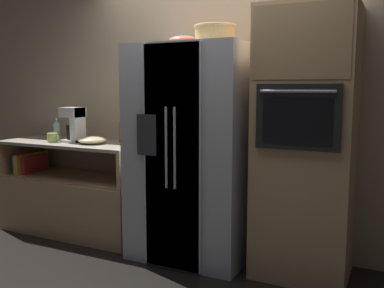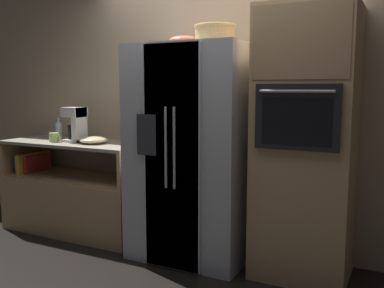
% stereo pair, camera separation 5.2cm
% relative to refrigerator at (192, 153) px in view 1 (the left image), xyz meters
% --- Properties ---
extents(ground_plane, '(20.00, 20.00, 0.00)m').
position_rel_refrigerator_xyz_m(ground_plane, '(0.09, -0.01, -0.92)').
color(ground_plane, black).
extents(wall_back, '(12.00, 0.06, 2.80)m').
position_rel_refrigerator_xyz_m(wall_back, '(0.09, 0.40, 0.48)').
color(wall_back, tan).
rests_on(wall_back, ground_plane).
extents(counter_left, '(1.54, 0.63, 0.93)m').
position_rel_refrigerator_xyz_m(counter_left, '(-1.36, 0.05, -0.58)').
color(counter_left, tan).
rests_on(counter_left, ground_plane).
extents(refrigerator, '(1.00, 0.76, 1.83)m').
position_rel_refrigerator_xyz_m(refrigerator, '(0.00, 0.00, 0.00)').
color(refrigerator, silver).
rests_on(refrigerator, ground_plane).
extents(wall_oven, '(0.72, 0.68, 2.08)m').
position_rel_refrigerator_xyz_m(wall_oven, '(0.95, 0.05, 0.13)').
color(wall_oven, tan).
rests_on(wall_oven, ground_plane).
extents(wicker_basket, '(0.34, 0.34, 0.14)m').
position_rel_refrigerator_xyz_m(wicker_basket, '(0.22, -0.01, 0.99)').
color(wicker_basket, tan).
rests_on(wicker_basket, refrigerator).
extents(fruit_bowl, '(0.26, 0.26, 0.08)m').
position_rel_refrigerator_xyz_m(fruit_bowl, '(-0.12, 0.08, 0.96)').
color(fruit_bowl, '#DB664C').
rests_on(fruit_bowl, refrigerator).
extents(bottle_tall, '(0.07, 0.07, 0.28)m').
position_rel_refrigerator_xyz_m(bottle_tall, '(-0.86, 0.19, 0.14)').
color(bottle_tall, brown).
rests_on(bottle_tall, counter_left).
extents(bottle_short, '(0.07, 0.07, 0.22)m').
position_rel_refrigerator_xyz_m(bottle_short, '(-1.70, 0.18, 0.12)').
color(bottle_short, silver).
rests_on(bottle_short, counter_left).
extents(mug, '(0.13, 0.10, 0.09)m').
position_rel_refrigerator_xyz_m(mug, '(-1.52, -0.07, 0.06)').
color(mug, '#B2D166').
rests_on(mug, counter_left).
extents(mixing_bowl, '(0.28, 0.28, 0.07)m').
position_rel_refrigerator_xyz_m(mixing_bowl, '(-1.08, 0.01, 0.05)').
color(mixing_bowl, beige).
rests_on(mixing_bowl, counter_left).
extents(coffee_maker, '(0.19, 0.19, 0.35)m').
position_rel_refrigerator_xyz_m(coffee_maker, '(-1.33, 0.05, 0.21)').
color(coffee_maker, white).
rests_on(coffee_maker, counter_left).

